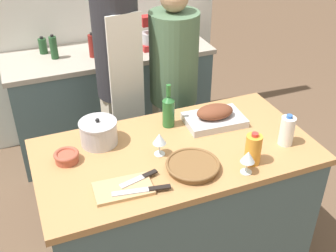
# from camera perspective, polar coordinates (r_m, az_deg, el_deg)

# --- Properties ---
(kitchen_island) EXTENTS (1.56, 0.82, 0.90)m
(kitchen_island) POSITION_cam_1_polar(r_m,az_deg,el_deg) (2.64, 1.02, -11.03)
(kitchen_island) COLOR #4C666B
(kitchen_island) RESTS_ON ground_plane
(back_counter) EXTENTS (1.71, 0.60, 0.92)m
(back_counter) POSITION_cam_1_polar(r_m,az_deg,el_deg) (3.77, -7.58, 3.52)
(back_counter) COLOR #4C666B
(back_counter) RESTS_ON ground_plane
(roasting_pan) EXTENTS (0.37, 0.26, 0.12)m
(roasting_pan) POSITION_cam_1_polar(r_m,az_deg,el_deg) (2.58, 6.32, 1.29)
(roasting_pan) COLOR #BCBCC1
(roasting_pan) RESTS_ON kitchen_island
(wicker_basket) EXTENTS (0.29, 0.29, 0.04)m
(wicker_basket) POSITION_cam_1_polar(r_m,az_deg,el_deg) (2.20, 3.36, -5.39)
(wicker_basket) COLOR brown
(wicker_basket) RESTS_ON kitchen_island
(cutting_board) EXTENTS (0.30, 0.19, 0.02)m
(cutting_board) POSITION_cam_1_polar(r_m,az_deg,el_deg) (2.09, -6.08, -8.44)
(cutting_board) COLOR tan
(cutting_board) RESTS_ON kitchen_island
(stock_pot) EXTENTS (0.22, 0.22, 0.16)m
(stock_pot) POSITION_cam_1_polar(r_m,az_deg,el_deg) (2.40, -9.38, -0.87)
(stock_pot) COLOR #B7B7BC
(stock_pot) RESTS_ON kitchen_island
(mixing_bowl) EXTENTS (0.14, 0.14, 0.06)m
(mixing_bowl) POSITION_cam_1_polar(r_m,az_deg,el_deg) (2.31, -13.57, -4.04)
(mixing_bowl) COLOR #A84C38
(mixing_bowl) RESTS_ON kitchen_island
(juice_jug) EXTENTS (0.09, 0.09, 0.19)m
(juice_jug) POSITION_cam_1_polar(r_m,az_deg,el_deg) (2.25, 11.46, -3.09)
(juice_jug) COLOR orange
(juice_jug) RESTS_ON kitchen_island
(milk_jug) EXTENTS (0.08, 0.08, 0.19)m
(milk_jug) POSITION_cam_1_polar(r_m,az_deg,el_deg) (2.45, 15.81, -0.62)
(milk_jug) COLOR white
(milk_jug) RESTS_ON kitchen_island
(wine_bottle_green) EXTENTS (0.07, 0.07, 0.28)m
(wine_bottle_green) POSITION_cam_1_polar(r_m,az_deg,el_deg) (2.51, 0.07, 2.19)
(wine_bottle_green) COLOR #28662D
(wine_bottle_green) RESTS_ON kitchen_island
(wine_glass_left) EXTENTS (0.07, 0.07, 0.13)m
(wine_glass_left) POSITION_cam_1_polar(r_m,az_deg,el_deg) (2.17, 10.77, -4.19)
(wine_glass_left) COLOR silver
(wine_glass_left) RESTS_ON kitchen_island
(wine_glass_right) EXTENTS (0.07, 0.07, 0.14)m
(wine_glass_right) POSITION_cam_1_polar(r_m,az_deg,el_deg) (2.26, -1.17, -1.80)
(wine_glass_right) COLOR silver
(wine_glass_right) RESTS_ON kitchen_island
(knife_chef) EXTENTS (0.29, 0.08, 0.01)m
(knife_chef) POSITION_cam_1_polar(r_m,az_deg,el_deg) (2.06, -3.30, -8.64)
(knife_chef) COLOR #B7B7BC
(knife_chef) RESTS_ON cutting_board
(knife_paring) EXTENTS (0.21, 0.08, 0.01)m
(knife_paring) POSITION_cam_1_polar(r_m,az_deg,el_deg) (2.13, -3.79, -7.04)
(knife_paring) COLOR #B7B7BC
(knife_paring) RESTS_ON cutting_board
(stand_mixer) EXTENTS (0.18, 0.14, 0.28)m
(stand_mixer) POSITION_cam_1_polar(r_m,az_deg,el_deg) (3.55, -2.22, 12.21)
(stand_mixer) COLOR #B22323
(stand_mixer) RESTS_ON back_counter
(condiment_bottle_tall) EXTENTS (0.06, 0.06, 0.20)m
(condiment_bottle_tall) POSITION_cam_1_polar(r_m,az_deg,el_deg) (3.48, -15.23, 10.22)
(condiment_bottle_tall) COLOR #234C28
(condiment_bottle_tall) RESTS_ON back_counter
(condiment_bottle_short) EXTENTS (0.07, 0.07, 0.20)m
(condiment_bottle_short) POSITION_cam_1_polar(r_m,az_deg,el_deg) (3.45, -10.17, 10.66)
(condiment_bottle_short) COLOR maroon
(condiment_bottle_short) RESTS_ON back_counter
(condiment_bottle_extra) EXTENTS (0.07, 0.07, 0.14)m
(condiment_bottle_extra) POSITION_cam_1_polar(r_m,az_deg,el_deg) (3.62, -16.59, 10.36)
(condiment_bottle_extra) COLOR #234C28
(condiment_bottle_extra) RESTS_ON back_counter
(person_cook_aproned) EXTENTS (0.31, 0.32, 1.79)m
(person_cook_aproned) POSITION_cam_1_polar(r_m,az_deg,el_deg) (2.94, -6.70, 6.91)
(person_cook_aproned) COLOR beige
(person_cook_aproned) RESTS_ON ground_plane
(person_cook_guest) EXTENTS (0.34, 0.34, 1.61)m
(person_cook_guest) POSITION_cam_1_polar(r_m,az_deg,el_deg) (3.05, 0.76, 5.57)
(person_cook_guest) COLOR beige
(person_cook_guest) RESTS_ON ground_plane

